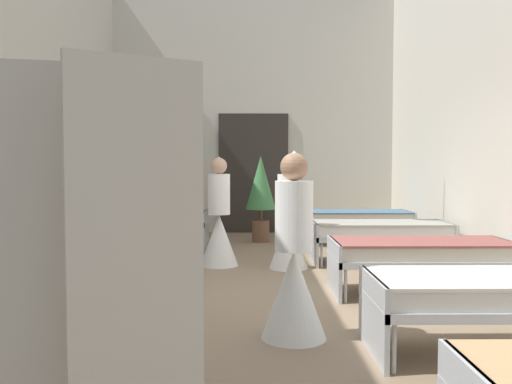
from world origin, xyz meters
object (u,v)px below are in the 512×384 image
object	(u,v)px
bed_left_row_4	(152,219)
nurse_mid_aisle	(219,227)
bed_left_row_1	(13,295)
bed_right_row_3	(380,232)
bed_left_row_2	(89,254)
nurse_far_aisle	(294,272)
potted_plant	(261,188)
nurse_near_aisle	(289,229)
bed_right_row_4	(355,219)
bed_right_row_1	(501,294)
bed_left_row_3	(128,232)
bed_right_row_2	(422,253)
privacy_screen	(3,337)

from	to	relation	value
bed_left_row_4	nurse_mid_aisle	bearing A→B (deg)	-57.46
bed_left_row_1	bed_right_row_3	size ratio (longest dim) A/B	1.00
bed_left_row_2	nurse_far_aisle	world-z (taller)	nurse_far_aisle
nurse_far_aisle	potted_plant	xyz separation A→B (m)	(-0.16, 5.36, 0.42)
bed_left_row_2	nurse_near_aisle	world-z (taller)	nurse_near_aisle
bed_left_row_1	bed_right_row_4	distance (m)	6.51
bed_right_row_1	nurse_near_aisle	size ratio (longest dim) A/B	1.28
bed_right_row_1	bed_left_row_3	distance (m)	5.07
bed_left_row_4	nurse_near_aisle	size ratio (longest dim) A/B	1.28
nurse_near_aisle	nurse_mid_aisle	world-z (taller)	same
potted_plant	bed_right_row_1	bearing A→B (deg)	-74.04
bed_right_row_2	nurse_mid_aisle	bearing A→B (deg)	143.83
bed_right_row_3	bed_right_row_2	bearing A→B (deg)	-90.00
bed_left_row_3	bed_left_row_1	bearing A→B (deg)	-90.00
bed_left_row_1	bed_right_row_2	distance (m)	3.97
bed_right_row_2	bed_right_row_4	distance (m)	3.65
bed_left_row_1	bed_left_row_2	size ratio (longest dim) A/B	1.00
bed_right_row_3	bed_left_row_2	bearing A→B (deg)	-152.65
bed_right_row_4	privacy_screen	size ratio (longest dim) A/B	1.12
bed_left_row_2	nurse_far_aisle	xyz separation A→B (m)	(2.05, -1.45, 0.09)
bed_right_row_2	bed_left_row_3	distance (m)	3.97
bed_left_row_2	bed_right_row_4	bearing A→B (deg)	45.97
bed_left_row_2	bed_left_row_4	world-z (taller)	same
bed_right_row_1	nurse_far_aisle	bearing A→B (deg)	165.87
bed_right_row_1	potted_plant	bearing A→B (deg)	105.96
bed_left_row_1	privacy_screen	xyz separation A→B (m)	(0.95, -2.21, 0.41)
nurse_near_aisle	potted_plant	world-z (taller)	potted_plant
bed_left_row_2	bed_right_row_2	bearing A→B (deg)	0.00
bed_right_row_3	bed_left_row_4	world-z (taller)	same
bed_left_row_3	bed_right_row_4	xyz separation A→B (m)	(3.52, 1.82, 0.00)
bed_right_row_3	bed_right_row_4	distance (m)	1.82
bed_left_row_2	nurse_near_aisle	distance (m)	2.64
bed_left_row_1	potted_plant	world-z (taller)	potted_plant
bed_right_row_2	bed_left_row_4	world-z (taller)	same
bed_right_row_2	bed_right_row_3	distance (m)	1.82
bed_left_row_2	privacy_screen	distance (m)	4.16
bed_right_row_1	bed_right_row_3	xyz separation A→B (m)	(0.00, 3.65, 0.00)
bed_left_row_2	bed_right_row_3	bearing A→B (deg)	27.35
nurse_near_aisle	nurse_far_aisle	xyz separation A→B (m)	(-0.16, -2.89, 0.00)
bed_left_row_4	privacy_screen	world-z (taller)	privacy_screen
privacy_screen	bed_right_row_1	bearing A→B (deg)	29.08
bed_right_row_4	privacy_screen	world-z (taller)	privacy_screen
bed_left_row_2	nurse_mid_aisle	xyz separation A→B (m)	(1.28, 1.64, 0.09)
nurse_far_aisle	bed_left_row_1	bearing A→B (deg)	92.72
bed_left_row_1	nurse_near_aisle	xyz separation A→B (m)	(2.21, 3.26, 0.09)
bed_left_row_3	nurse_mid_aisle	xyz separation A→B (m)	(1.28, -0.18, 0.09)
bed_left_row_1	nurse_mid_aisle	xyz separation A→B (m)	(1.28, 3.47, 0.09)
bed_right_row_1	bed_left_row_4	world-z (taller)	same
bed_right_row_1	nurse_mid_aisle	world-z (taller)	nurse_mid_aisle
bed_right_row_3	potted_plant	bearing A→B (deg)	128.17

